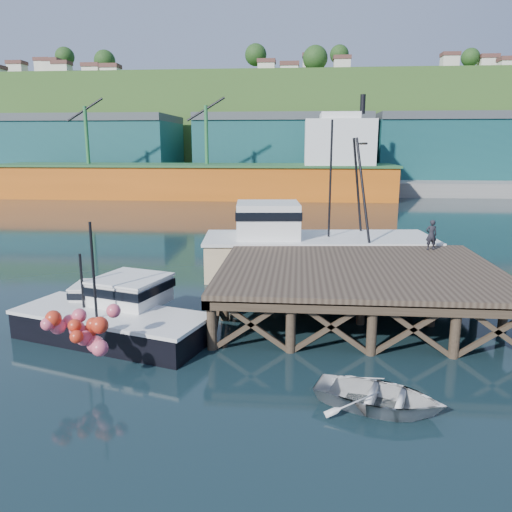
# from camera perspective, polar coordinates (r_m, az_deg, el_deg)

# --- Properties ---
(ground) EXTENTS (300.00, 300.00, 0.00)m
(ground) POSITION_cam_1_polar(r_m,az_deg,el_deg) (22.91, -2.51, -5.97)
(ground) COLOR black
(ground) RESTS_ON ground
(wharf) EXTENTS (12.00, 10.00, 2.62)m
(wharf) POSITION_cam_1_polar(r_m,az_deg,el_deg) (22.16, 11.63, -1.64)
(wharf) COLOR brown
(wharf) RESTS_ON ground
(far_quay) EXTENTS (160.00, 40.00, 2.00)m
(far_quay) POSITION_cam_1_polar(r_m,az_deg,el_deg) (91.79, 3.18, 8.67)
(far_quay) COLOR gray
(far_quay) RESTS_ON ground
(warehouse_left) EXTENTS (32.00, 16.00, 9.00)m
(warehouse_left) POSITION_cam_1_polar(r_m,az_deg,el_deg) (94.45, -19.08, 11.46)
(warehouse_left) COLOR #195453
(warehouse_left) RESTS_ON far_quay
(warehouse_mid) EXTENTS (28.00, 16.00, 9.00)m
(warehouse_mid) POSITION_cam_1_polar(r_m,az_deg,el_deg) (86.58, 3.12, 12.07)
(warehouse_mid) COLOR #195453
(warehouse_mid) RESTS_ON far_quay
(warehouse_right) EXTENTS (30.00, 16.00, 9.00)m
(warehouse_right) POSITION_cam_1_polar(r_m,az_deg,el_deg) (90.69, 22.81, 11.15)
(warehouse_right) COLOR #195453
(warehouse_right) RESTS_ON far_quay
(cargo_ship) EXTENTS (55.50, 10.00, 13.75)m
(cargo_ship) POSITION_cam_1_polar(r_m,az_deg,el_deg) (70.56, -4.36, 9.34)
(cargo_ship) COLOR orange
(cargo_ship) RESTS_ON ground
(hillside) EXTENTS (220.00, 50.00, 22.00)m
(hillside) POSITION_cam_1_polar(r_m,az_deg,el_deg) (121.62, 3.71, 14.34)
(hillside) COLOR #2D511E
(hillside) RESTS_ON ground
(boat_navy) EXTENTS (5.31, 2.97, 3.25)m
(boat_navy) POSITION_cam_1_polar(r_m,az_deg,el_deg) (21.41, -18.31, -6.13)
(boat_navy) COLOR black
(boat_navy) RESTS_ON ground
(boat_black) EXTENTS (8.03, 6.66, 4.67)m
(boat_black) POSITION_cam_1_polar(r_m,az_deg,el_deg) (20.07, -15.72, -6.60)
(boat_black) COLOR black
(boat_black) RESTS_ON ground
(trawler) EXTENTS (13.24, 5.79, 8.62)m
(trawler) POSITION_cam_1_polar(r_m,az_deg,el_deg) (28.58, 6.53, 1.39)
(trawler) COLOR beige
(trawler) RESTS_ON ground
(dinghy) EXTENTS (4.24, 3.60, 0.75)m
(dinghy) POSITION_cam_1_polar(r_m,az_deg,el_deg) (14.99, 13.87, -15.30)
(dinghy) COLOR silver
(dinghy) RESTS_ON ground
(dockworker) EXTENTS (0.59, 0.41, 1.53)m
(dockworker) POSITION_cam_1_polar(r_m,az_deg,el_deg) (26.43, 19.40, 2.29)
(dockworker) COLOR black
(dockworker) RESTS_ON wharf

